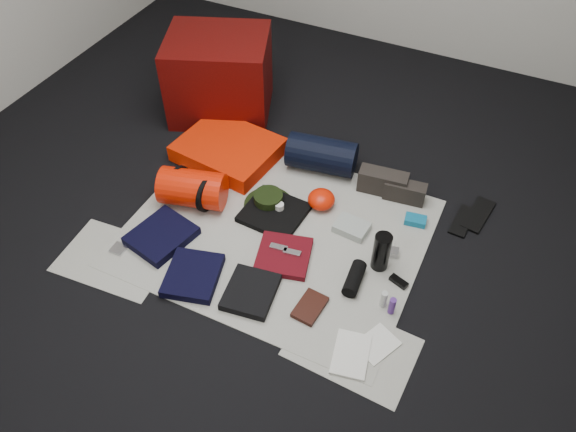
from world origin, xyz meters
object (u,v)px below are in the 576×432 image
at_px(stuff_sack, 193,188).
at_px(navy_duffel, 322,155).
at_px(compact_camera, 390,251).
at_px(red_cabinet, 220,76).
at_px(sleeping_pad, 228,149).
at_px(water_bottle, 381,252).
at_px(paperback_book, 310,307).

height_order(stuff_sack, navy_duffel, same).
distance_m(navy_duffel, compact_camera, 0.78).
distance_m(stuff_sack, compact_camera, 1.17).
distance_m(red_cabinet, sleeping_pad, 0.56).
xyz_separation_m(sleeping_pad, compact_camera, (1.19, -0.33, -0.04)).
bearing_deg(water_bottle, sleeping_pad, 159.61).
bearing_deg(compact_camera, stuff_sack, 175.35).
bearing_deg(red_cabinet, stuff_sack, -91.45).
xyz_separation_m(sleeping_pad, paperback_book, (0.94, -0.84, -0.04)).
xyz_separation_m(navy_duffel, paperback_book, (0.37, -0.99, -0.10)).
bearing_deg(compact_camera, red_cabinet, 142.51).
relative_size(navy_duffel, water_bottle, 1.82).
bearing_deg(navy_duffel, water_bottle, -53.61).
bearing_deg(stuff_sack, navy_duffel, 47.15).
xyz_separation_m(stuff_sack, paperback_book, (0.92, -0.39, -0.10)).
distance_m(red_cabinet, paperback_book, 1.79).
xyz_separation_m(red_cabinet, stuff_sack, (0.32, -0.87, -0.16)).
distance_m(sleeping_pad, paperback_book, 1.26).
distance_m(sleeping_pad, water_bottle, 1.24).
bearing_deg(red_cabinet, water_bottle, -51.92).
xyz_separation_m(red_cabinet, navy_duffel, (0.87, -0.28, -0.16)).
distance_m(water_bottle, compact_camera, 0.14).
distance_m(sleeping_pad, compact_camera, 1.23).
height_order(red_cabinet, sleeping_pad, red_cabinet).
bearing_deg(red_cabinet, compact_camera, -48.40).
height_order(stuff_sack, paperback_book, stuff_sack).
distance_m(compact_camera, paperback_book, 0.57).
relative_size(water_bottle, paperback_book, 1.23).
distance_m(red_cabinet, navy_duffel, 0.93).
distance_m(stuff_sack, navy_duffel, 0.81).
bearing_deg(paperback_book, compact_camera, 69.69).
bearing_deg(compact_camera, sleeping_pad, 154.02).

